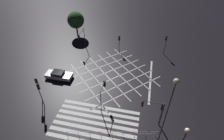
# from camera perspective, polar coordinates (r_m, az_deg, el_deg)

# --- Properties ---
(ground_plane) EXTENTS (200.00, 200.00, 0.00)m
(ground_plane) POSITION_cam_1_polar(r_m,az_deg,el_deg) (30.26, 0.00, -1.45)
(ground_plane) COLOR black
(road_markings) EXTENTS (16.44, 21.21, 0.01)m
(road_markings) POSITION_cam_1_polar(r_m,az_deg,el_deg) (26.00, -2.13, -9.88)
(road_markings) COLOR silver
(road_markings) RESTS_ON ground_plane
(traffic_light_se_main) EXTENTS (2.70, 0.36, 4.17)m
(traffic_light_se_main) POSITION_cam_1_polar(r_m,az_deg,el_deg) (21.63, 12.74, -11.96)
(traffic_light_se_main) COLOR #424244
(traffic_light_se_main) RESTS_ON ground_plane
(traffic_light_median_north) EXTENTS (0.36, 0.39, 3.51)m
(traffic_light_median_north) POSITION_cam_1_polar(r_m,az_deg,el_deg) (35.05, 2.36, 9.60)
(traffic_light_median_north) COLOR #424244
(traffic_light_median_north) RESTS_ON ground_plane
(traffic_light_ne_main) EXTENTS (0.39, 0.36, 4.07)m
(traffic_light_ne_main) POSITION_cam_1_polar(r_m,az_deg,el_deg) (35.48, 17.14, 8.96)
(traffic_light_ne_main) COLOR #424244
(traffic_light_ne_main) RESTS_ON ground_plane
(traffic_light_se_cross) EXTENTS (0.36, 0.39, 3.68)m
(traffic_light_se_cross) POSITION_cam_1_polar(r_m,az_deg,el_deg) (22.29, 15.99, -12.49)
(traffic_light_se_cross) COLOR #424244
(traffic_light_se_cross) RESTS_ON ground_plane
(traffic_light_median_south) EXTENTS (0.36, 2.44, 3.90)m
(traffic_light_median_south) POSITION_cam_1_polar(r_m,az_deg,el_deg) (23.36, -2.95, -6.75)
(traffic_light_median_south) COLOR #424244
(traffic_light_median_south) RESTS_ON ground_plane
(traffic_light_sw_cross) EXTENTS (0.36, 0.39, 4.10)m
(traffic_light_sw_cross) POSITION_cam_1_polar(r_m,az_deg,el_deg) (26.09, -23.16, -4.53)
(traffic_light_sw_cross) COLOR #424244
(traffic_light_sw_cross) RESTS_ON ground_plane
(traffic_light_nw_cross) EXTENTS (0.36, 3.14, 4.20)m
(traffic_light_nw_cross) POSITION_cam_1_polar(r_m,az_deg,el_deg) (35.70, -9.97, 10.72)
(traffic_light_nw_cross) COLOR #424244
(traffic_light_nw_cross) RESTS_ON ground_plane
(traffic_light_sw_main) EXTENTS (0.39, 0.36, 4.27)m
(traffic_light_sw_main) POSITION_cam_1_polar(r_m,az_deg,el_deg) (24.96, -22.57, -6.23)
(traffic_light_sw_main) COLOR #424244
(traffic_light_sw_main) RESTS_ON ground_plane
(street_lamp_west) EXTENTS (0.48, 0.48, 10.19)m
(street_lamp_west) POSITION_cam_1_polar(r_m,az_deg,el_deg) (17.26, 17.92, -11.43)
(street_lamp_west) COLOR #424244
(street_lamp_west) RESTS_ON ground_plane
(street_tree_near) EXTENTS (3.76, 3.76, 5.66)m
(street_tree_near) POSITION_cam_1_polar(r_m,az_deg,el_deg) (41.69, -11.75, 15.66)
(street_tree_near) COLOR brown
(street_tree_near) RESTS_ON ground_plane
(waiting_car) EXTENTS (4.46, 1.72, 1.24)m
(waiting_car) POSITION_cam_1_polar(r_m,az_deg,el_deg) (30.56, -17.01, -1.55)
(waiting_car) COLOR silver
(waiting_car) RESTS_ON ground_plane
(pedestrian_railing) EXTENTS (10.48, 2.33, 1.05)m
(pedestrian_railing) POSITION_cam_1_polar(r_m,az_deg,el_deg) (22.00, 0.00, -19.99)
(pedestrian_railing) COLOR #B7B7BC
(pedestrian_railing) RESTS_ON ground_plane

